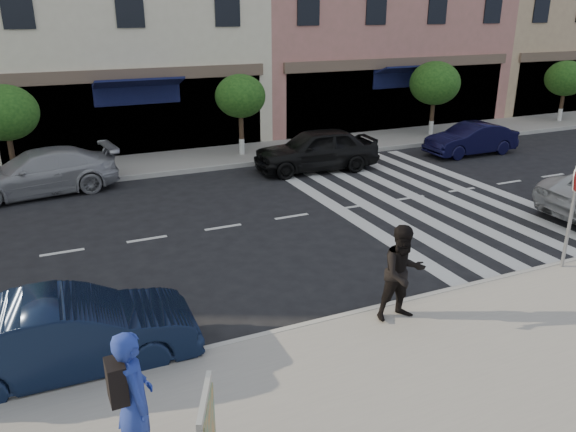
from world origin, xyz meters
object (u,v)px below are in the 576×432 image
object	(u,v)px
car_far_left	(38,173)
car_far_mid	(316,149)
walker	(403,273)
car_far_right	(471,139)
car_near_mid	(70,334)
photographer	(135,399)

from	to	relation	value
car_far_left	car_far_mid	xyz separation A→B (m)	(9.09, -1.06, 0.07)
walker	car_far_right	xyz separation A→B (m)	(10.04, 9.60, -0.43)
car_near_mid	car_far_right	xyz separation A→B (m)	(15.57, 8.60, -0.04)
walker	car_far_mid	bearing A→B (deg)	74.65
car_far_mid	car_far_right	xyz separation A→B (m)	(6.65, -0.44, -0.14)
car_far_right	car_far_left	bearing A→B (deg)	-94.73
walker	car_far_mid	world-z (taller)	walker
car_far_left	car_far_right	bearing A→B (deg)	78.00
photographer	car_far_right	bearing A→B (deg)	-54.56
walker	car_near_mid	size ratio (longest dim) A/B	0.45
walker	car_far_left	distance (m)	12.48
car_far_left	car_far_mid	distance (m)	9.15
photographer	car_far_mid	xyz separation A→B (m)	(8.33, 11.60, -0.31)
car_far_mid	car_far_right	size ratio (longest dim) A/B	1.18
car_far_left	car_far_right	xyz separation A→B (m)	(15.74, -1.50, -0.07)
car_far_left	walker	bearing A→B (deg)	20.60
car_far_left	car_far_right	size ratio (longest dim) A/B	1.26
car_near_mid	car_far_left	bearing A→B (deg)	2.16
car_near_mid	car_far_right	world-z (taller)	car_near_mid
car_far_right	car_near_mid	bearing A→B (deg)	-60.37
car_far_mid	photographer	bearing A→B (deg)	-31.09
car_far_left	photographer	bearing A→B (deg)	-3.12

